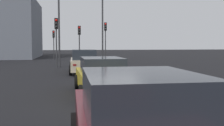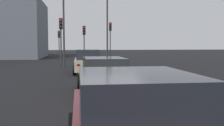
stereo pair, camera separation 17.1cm
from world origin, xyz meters
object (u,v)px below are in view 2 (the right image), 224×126
traffic_light_near_right (110,34)px  street_lamp_far (64,22)px  traffic_light_near_left (84,37)px  traffic_light_far_left (61,32)px  traffic_light_far_right (59,39)px  street_lamp_kerbside (107,18)px  car_beige_lead (88,62)px  car_yellow_second (103,76)px

traffic_light_near_right → street_lamp_far: street_lamp_far is taller
traffic_light_near_left → traffic_light_far_left: traffic_light_far_left is taller
traffic_light_near_left → traffic_light_near_right: 3.85m
traffic_light_far_right → street_lamp_kerbside: bearing=29.4°
traffic_light_near_left → traffic_light_far_right: (7.19, 2.95, -0.09)m
traffic_light_near_right → street_lamp_kerbside: street_lamp_kerbside is taller
car_beige_lead → car_yellow_second: (-8.02, -0.25, -0.06)m
car_beige_lead → traffic_light_far_right: (15.45, 2.92, 1.91)m
car_yellow_second → traffic_light_near_left: (16.29, 0.23, 2.06)m
traffic_light_far_left → street_lamp_kerbside: (4.60, -4.44, 1.74)m
car_beige_lead → street_lamp_kerbside: size_ratio=0.58×
traffic_light_near_right → traffic_light_far_right: bearing=-127.4°
car_yellow_second → traffic_light_near_right: size_ratio=1.08×
traffic_light_near_right → street_lamp_far: 7.16m
traffic_light_near_left → traffic_light_far_left: size_ratio=0.93×
traffic_light_near_right → street_lamp_far: bearing=-42.0°
car_beige_lead → traffic_light_far_right: traffic_light_far_right is taller
car_yellow_second → traffic_light_near_right: bearing=-10.2°
traffic_light_near_left → street_lamp_kerbside: size_ratio=0.48×
traffic_light_far_right → car_beige_lead: bearing=3.4°
car_beige_lead → street_lamp_far: (5.49, 1.88, 3.18)m
street_lamp_kerbside → street_lamp_far: (-2.84, 4.28, -0.77)m
car_yellow_second → traffic_light_near_left: traffic_light_near_left is taller
traffic_light_near_right → traffic_light_far_left: bearing=-34.7°
traffic_light_far_right → car_yellow_second: bearing=0.4°
car_yellow_second → street_lamp_kerbside: street_lamp_kerbside is taller
traffic_light_near_right → traffic_light_far_right: (4.81, 5.95, -0.48)m
traffic_light_far_left → street_lamp_kerbside: street_lamp_kerbside is taller
car_beige_lead → traffic_light_near_right: (10.64, -3.03, 2.38)m
traffic_light_near_left → street_lamp_far: street_lamp_far is taller
traffic_light_far_left → street_lamp_far: bearing=167.4°
car_yellow_second → traffic_light_far_right: 23.77m
traffic_light_near_left → street_lamp_kerbside: street_lamp_kerbside is taller
car_beige_lead → street_lamp_far: size_ratio=0.71×
car_beige_lead → traffic_light_far_right: size_ratio=1.27×
traffic_light_far_left → street_lamp_far: 2.02m
traffic_light_near_right → street_lamp_kerbside: (-2.31, 0.62, 1.56)m
car_yellow_second → car_beige_lead: bearing=0.1°
car_beige_lead → car_yellow_second: car_beige_lead is taller
traffic_light_near_right → car_yellow_second: bearing=-6.9°
traffic_light_far_left → street_lamp_far: (1.76, -0.16, 0.97)m
traffic_light_far_left → street_lamp_far: street_lamp_far is taller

